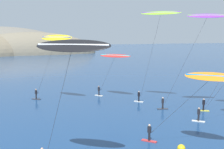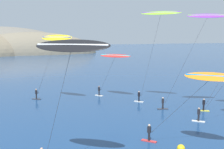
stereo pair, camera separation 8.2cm
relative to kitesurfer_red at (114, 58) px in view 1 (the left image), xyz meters
name	(u,v)px [view 1 (the left image)]	position (x,y,z in m)	size (l,w,h in m)	color
kitesurfer_red	(114,58)	(0.00, 0.00, 0.00)	(4.77, 6.01, 7.23)	silver
kitesurfer_black	(70,55)	(-12.58, -22.54, 2.30)	(5.46, 4.53, 9.93)	#2D2D33
kitesurfer_yellow	(55,42)	(-9.39, 0.39, 2.65)	(5.77, 6.64, 10.36)	#2D2D33
kitesurfer_orange	(206,82)	(-0.87, -22.85, -0.31)	(6.26, 7.08, 7.07)	red
kitesurfer_purple	(203,24)	(8.10, -11.43, 5.17)	(8.47, 4.53, 13.11)	#2D2D33
kitesurfer_lime	(159,21)	(4.55, -6.02, 5.75)	(5.41, 5.22, 13.73)	silver
marker_buoy	(181,148)	(-2.79, -22.32, -6.14)	(0.70, 0.70, 0.70)	yellow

